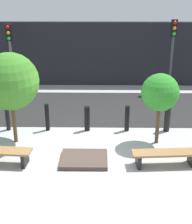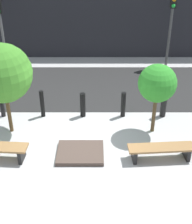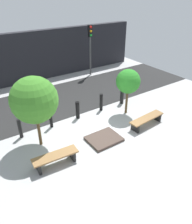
{
  "view_description": "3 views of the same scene",
  "coord_description": "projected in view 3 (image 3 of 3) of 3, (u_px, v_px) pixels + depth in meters",
  "views": [
    {
      "loc": [
        0.48,
        -8.26,
        4.62
      ],
      "look_at": [
        0.35,
        -0.02,
        1.47
      ],
      "focal_mm": 50.0,
      "sensor_mm": 36.0,
      "label": 1
    },
    {
      "loc": [
        0.46,
        -7.54,
        5.78
      ],
      "look_at": [
        0.49,
        -0.01,
        1.33
      ],
      "focal_mm": 50.0,
      "sensor_mm": 36.0,
      "label": 2
    },
    {
      "loc": [
        -4.5,
        -6.21,
        5.71
      ],
      "look_at": [
        0.11,
        0.53,
        0.99
      ],
      "focal_mm": 35.0,
      "sensor_mm": 36.0,
      "label": 3
    }
  ],
  "objects": [
    {
      "name": "building_facade",
      "position": [
        30.0,
        57.0,
        14.46
      ],
      "size": [
        16.2,
        0.5,
        3.26
      ],
      "primitive_type": "cube",
      "color": "black",
      "rests_on": "ground"
    },
    {
      "name": "bollard_far_right",
      "position": [
        122.0,
        95.0,
        12.05
      ],
      "size": [
        0.21,
        0.21,
        0.94
      ],
      "primitive_type": "cylinder",
      "color": "black",
      "rests_on": "ground"
    },
    {
      "name": "planter_bed",
      "position": [
        104.0,
        139.0,
        9.3
      ],
      "size": [
        1.37,
        1.11,
        0.12
      ],
      "primitive_type": "cube",
      "color": "#463831",
      "rests_on": "ground"
    },
    {
      "name": "ground_plane",
      "position": [
        101.0,
        137.0,
        9.5
      ],
      "size": [
        18.0,
        18.0,
        0.0
      ],
      "primitive_type": "plane",
      "color": "#A7A7A7"
    },
    {
      "name": "traffic_light_mid_west",
      "position": [
        90.0,
        41.0,
        15.0
      ],
      "size": [
        0.28,
        0.27,
        3.48
      ],
      "color": "#484848",
      "rests_on": "ground"
    },
    {
      "name": "bollard_center",
      "position": [
        78.0,
        110.0,
        10.67
      ],
      "size": [
        0.19,
        0.19,
        0.9
      ],
      "primitive_type": "cylinder",
      "color": "black",
      "rests_on": "ground"
    },
    {
      "name": "bench_right",
      "position": [
        147.0,
        120.0,
        10.17
      ],
      "size": [
        1.93,
        0.58,
        0.43
      ],
      "rotation": [
        0.0,
        0.0,
        0.07
      ],
      "color": "black",
      "rests_on": "ground"
    },
    {
      "name": "bollard_left",
      "position": [
        51.0,
        118.0,
        9.96
      ],
      "size": [
        0.15,
        0.15,
        0.98
      ],
      "primitive_type": "cylinder",
      "color": "black",
      "rests_on": "ground"
    },
    {
      "name": "bollard_far_left",
      "position": [
        20.0,
        129.0,
        9.29
      ],
      "size": [
        0.15,
        0.15,
        0.89
      ],
      "primitive_type": "cylinder",
      "color": "black",
      "rests_on": "ground"
    },
    {
      "name": "tree_behind_left_bench",
      "position": [
        34.0,
        100.0,
        8.06
      ],
      "size": [
        1.8,
        1.8,
        2.96
      ],
      "color": "brown",
      "rests_on": "ground"
    },
    {
      "name": "bench_left",
      "position": [
        55.0,
        158.0,
        7.89
      ],
      "size": [
        1.7,
        0.59,
        0.45
      ],
      "rotation": [
        0.0,
        0.0,
        -0.07
      ],
      "color": "black",
      "rests_on": "ground"
    },
    {
      "name": "road_strip",
      "position": [
        57.0,
        100.0,
        12.59
      ],
      "size": [
        18.0,
        4.24,
        0.01
      ],
      "primitive_type": "cube",
      "color": "#242424",
      "rests_on": "ground"
    },
    {
      "name": "bollard_right",
      "position": [
        101.0,
        102.0,
        11.36
      ],
      "size": [
        0.17,
        0.17,
        0.93
      ],
      "primitive_type": "cylinder",
      "color": "black",
      "rests_on": "ground"
    },
    {
      "name": "tree_behind_right_bench",
      "position": [
        128.0,
        82.0,
        10.5
      ],
      "size": [
        1.18,
        1.18,
        2.32
      ],
      "color": "#4C3A23",
      "rests_on": "ground"
    }
  ]
}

